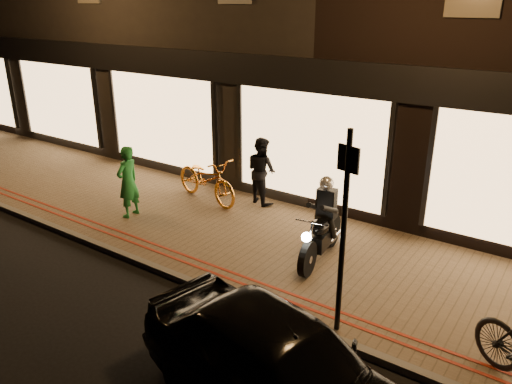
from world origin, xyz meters
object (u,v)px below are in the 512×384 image
at_px(sign_post, 344,224).
at_px(motorcycle, 322,228).
at_px(parked_car, 281,368).
at_px(bicycle_gold, 206,179).
at_px(person_green, 128,182).

bearing_deg(sign_post, motorcycle, 124.23).
distance_m(sign_post, parked_car, 2.08).
height_order(motorcycle, parked_car, motorcycle).
relative_size(bicycle_gold, parked_car, 0.53).
relative_size(sign_post, person_green, 1.87).
distance_m(motorcycle, sign_post, 2.38).
distance_m(motorcycle, person_green, 4.48).
relative_size(bicycle_gold, person_green, 1.30).
bearing_deg(person_green, sign_post, 74.21).
bearing_deg(parked_car, bicycle_gold, 58.23).
height_order(motorcycle, sign_post, sign_post).
relative_size(motorcycle, parked_car, 0.49).
bearing_deg(bicycle_gold, motorcycle, -93.23).
bearing_deg(person_green, parked_car, 58.98).
xyz_separation_m(bicycle_gold, person_green, (-0.82, -1.67, 0.25)).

